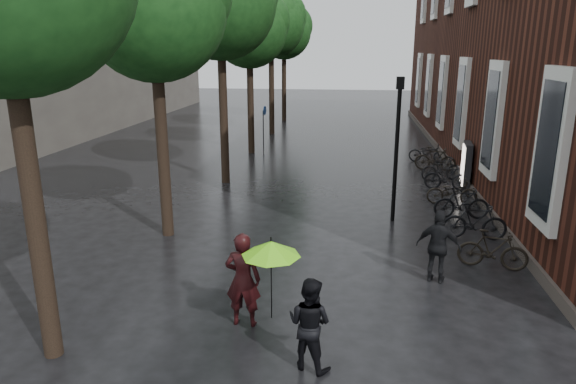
% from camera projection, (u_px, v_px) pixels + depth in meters
% --- Properties ---
extents(brick_building, '(10.20, 33.20, 12.00)m').
position_uv_depth(brick_building, '(566.00, 29.00, 23.21)').
color(brick_building, '#38160F').
rests_on(brick_building, ground).
extents(bg_building, '(16.00, 30.00, 14.00)m').
position_uv_depth(bg_building, '(18.00, 20.00, 35.06)').
color(bg_building, '#47423D').
rests_on(bg_building, ground).
extents(street_trees, '(4.33, 34.03, 8.91)m').
position_uv_depth(street_trees, '(236.00, 19.00, 21.50)').
color(street_trees, black).
rests_on(street_trees, ground).
extents(person_burgundy, '(0.69, 0.46, 1.87)m').
position_uv_depth(person_burgundy, '(243.00, 280.00, 9.72)').
color(person_burgundy, black).
rests_on(person_burgundy, ground).
extents(person_black, '(0.96, 0.87, 1.61)m').
position_uv_depth(person_black, '(309.00, 324.00, 8.43)').
color(person_black, black).
rests_on(person_black, ground).
extents(lime_umbrella, '(1.04, 1.04, 1.54)m').
position_uv_depth(lime_umbrella, '(271.00, 249.00, 8.81)').
color(lime_umbrella, black).
rests_on(lime_umbrella, ground).
extents(pedestrian_walking, '(1.08, 0.71, 1.70)m').
position_uv_depth(pedestrian_walking, '(438.00, 247.00, 11.56)').
color(pedestrian_walking, black).
rests_on(pedestrian_walking, ground).
extents(parked_bicycles, '(1.91, 12.93, 1.05)m').
position_uv_depth(parked_bicycles, '(449.00, 183.00, 18.37)').
color(parked_bicycles, black).
rests_on(parked_bicycles, ground).
extents(ad_lightbox, '(0.27, 1.18, 1.77)m').
position_uv_depth(ad_lightbox, '(466.00, 166.00, 19.22)').
color(ad_lightbox, black).
rests_on(ad_lightbox, ground).
extents(lamp_post, '(0.22, 0.22, 4.37)m').
position_uv_depth(lamp_post, '(397.00, 136.00, 15.18)').
color(lamp_post, black).
rests_on(lamp_post, ground).
extents(cycle_sign, '(0.13, 0.44, 2.40)m').
position_uv_depth(cycle_sign, '(264.00, 123.00, 25.34)').
color(cycle_sign, '#262628').
rests_on(cycle_sign, ground).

